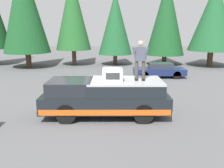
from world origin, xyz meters
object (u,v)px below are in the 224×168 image
at_px(compressor_unit, 113,74).
at_px(person_on_truck_bed, 140,59).
at_px(pickup_truck, 105,97).
at_px(parked_car_navy, 159,70).

height_order(compressor_unit, person_on_truck_bed, person_on_truck_bed).
bearing_deg(pickup_truck, compressor_unit, -117.20).
bearing_deg(parked_car_navy, pickup_truck, 154.35).
bearing_deg(person_on_truck_bed, parked_car_navy, -17.01).
distance_m(pickup_truck, compressor_unit, 1.11).
distance_m(compressor_unit, parked_car_navy, 9.73).
relative_size(pickup_truck, person_on_truck_bed, 3.28).
xyz_separation_m(person_on_truck_bed, parked_car_navy, (8.73, -2.67, -1.97)).
distance_m(pickup_truck, person_on_truck_bed, 2.25).
relative_size(pickup_truck, compressor_unit, 6.60).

